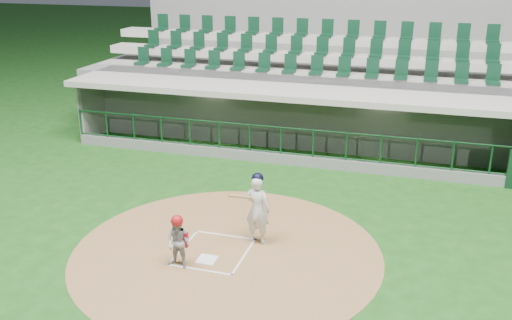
{
  "coord_description": "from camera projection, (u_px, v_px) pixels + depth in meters",
  "views": [
    {
      "loc": [
        4.35,
        -11.26,
        6.5
      ],
      "look_at": [
        0.16,
        2.6,
        1.3
      ],
      "focal_mm": 40.0,
      "sensor_mm": 36.0,
      "label": 1
    }
  ],
  "objects": [
    {
      "name": "home_plate",
      "position": [
        207.0,
        260.0,
        12.89
      ],
      "size": [
        0.43,
        0.43,
        0.02
      ],
      "primitive_type": "cube",
      "color": "white",
      "rests_on": "dirt_circle"
    },
    {
      "name": "batter_box_chalk",
      "position": [
        213.0,
        251.0,
        13.25
      ],
      "size": [
        1.55,
        1.8,
        0.01
      ],
      "color": "silver",
      "rests_on": "ground"
    },
    {
      "name": "dugout_structure",
      "position": [
        296.0,
        121.0,
        20.23
      ],
      "size": [
        16.4,
        3.7,
        3.0
      ],
      "color": "gray",
      "rests_on": "ground"
    },
    {
      "name": "batter",
      "position": [
        257.0,
        208.0,
        13.42
      ],
      "size": [
        0.88,
        0.9,
        1.77
      ],
      "color": "silver",
      "rests_on": "dirt_circle"
    },
    {
      "name": "seating_deck",
      "position": [
        312.0,
        90.0,
        22.87
      ],
      "size": [
        17.0,
        6.72,
        5.15
      ],
      "color": "slate",
      "rests_on": "ground"
    },
    {
      "name": "catcher",
      "position": [
        178.0,
        242.0,
        12.41
      ],
      "size": [
        0.62,
        0.51,
        1.26
      ],
      "color": "gray",
      "rests_on": "dirt_circle"
    },
    {
      "name": "dirt_circle",
      "position": [
        227.0,
        252.0,
        13.26
      ],
      "size": [
        7.2,
        7.2,
        0.01
      ],
      "primitive_type": "cylinder",
      "color": "brown",
      "rests_on": "ground"
    },
    {
      "name": "ground",
      "position": [
        218.0,
        246.0,
        13.53
      ],
      "size": [
        120.0,
        120.0,
        0.0
      ],
      "primitive_type": "plane",
      "color": "#144112",
      "rests_on": "ground"
    }
  ]
}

